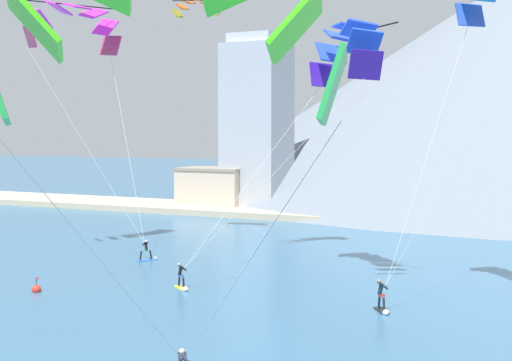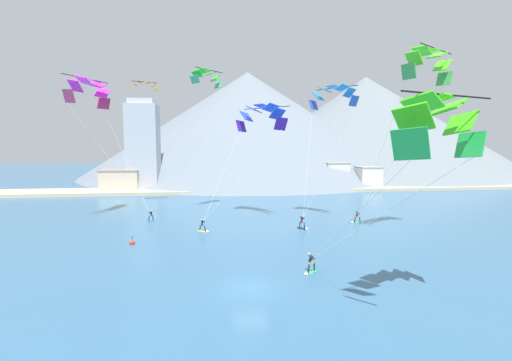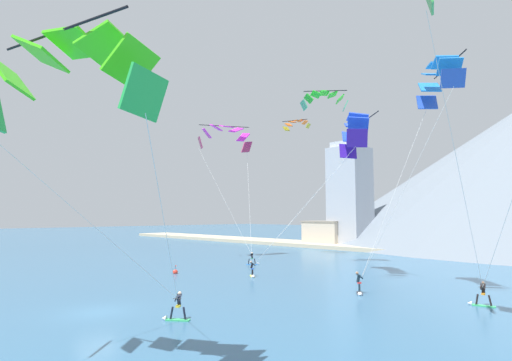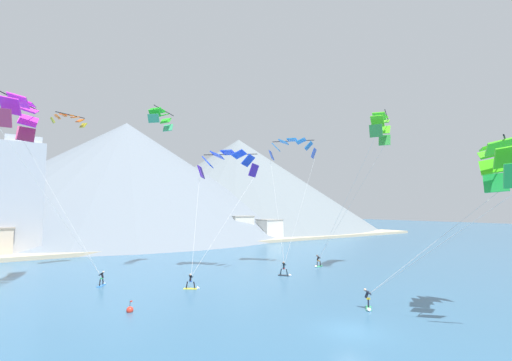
# 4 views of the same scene
# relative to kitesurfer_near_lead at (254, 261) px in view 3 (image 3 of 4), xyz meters

# --- Properties ---
(ground_plane) EXTENTS (400.00, 400.00, 0.00)m
(ground_plane) POSITION_rel_kitesurfer_near_lead_xyz_m (11.23, -24.78, -0.45)
(ground_plane) COLOR #336084
(kitesurfer_near_lead) EXTENTS (1.28, 1.68, 1.66)m
(kitesurfer_near_lead) POSITION_rel_kitesurfer_near_lead_xyz_m (0.00, 0.00, 0.00)
(kitesurfer_near_lead) COLOR #337FDB
(kitesurfer_near_lead) RESTS_ON ground
(kitesurfer_near_trail) EXTENTS (1.61, 1.40, 1.68)m
(kitesurfer_near_trail) POSITION_rel_kitesurfer_near_lead_xyz_m (7.40, -7.26, 0.01)
(kitesurfer_near_trail) COLOR yellow
(kitesurfer_near_trail) RESTS_ON ground
(kitesurfer_mid_center) EXTENTS (1.61, 1.39, 1.74)m
(kitesurfer_mid_center) POSITION_rel_kitesurfer_near_lead_xyz_m (16.43, -22.32, 0.06)
(kitesurfer_mid_center) COLOR #33B266
(kitesurfer_mid_center) RESTS_ON ground
(kitesurfer_far_left) EXTENTS (1.30, 1.67, 1.82)m
(kitesurfer_far_left) POSITION_rel_kitesurfer_near_lead_xyz_m (19.89, -7.37, 0.11)
(kitesurfer_far_left) COLOR black
(kitesurfer_far_left) RESTS_ON ground
(kitesurfer_far_right) EXTENTS (1.78, 0.75, 1.73)m
(kitesurfer_far_right) POSITION_rel_kitesurfer_near_lead_xyz_m (27.95, -4.94, 0.06)
(kitesurfer_far_right) COLOR #33B266
(kitesurfer_far_right) RESTS_ON ground
(parafoil_kite_near_lead) EXTENTS (10.36, 8.50, 18.66)m
(parafoil_kite_near_lead) POSITION_rel_kitesurfer_near_lead_xyz_m (-8.24, 2.00, 17.87)
(parafoil_kite_near_lead) COLOR #AD3561
(parafoil_kite_near_trail) EXTENTS (11.87, 10.30, 15.12)m
(parafoil_kite_near_trail) POSITION_rel_kitesurfer_near_lead_xyz_m (15.45, -0.44, 14.43)
(parafoil_kite_near_trail) COLOR #391999
(parafoil_kite_mid_center) EXTENTS (8.56, 11.18, 12.08)m
(parafoil_kite_mid_center) POSITION_rel_kitesurfer_near_lead_xyz_m (21.44, -30.60, 11.49)
(parafoil_kite_mid_center) COLOR green
(parafoil_kite_far_left) EXTENTS (7.91, 7.37, 17.32)m
(parafoil_kite_far_left) POSITION_rel_kitesurfer_near_lead_xyz_m (25.04, -2.95, 17.07)
(parafoil_kite_far_left) COLOR blue
(parafoil_kite_distant_high_outer) EXTENTS (4.96, 5.46, 2.43)m
(parafoil_kite_distant_high_outer) POSITION_rel_kitesurfer_near_lead_xyz_m (7.79, 5.04, 20.72)
(parafoil_kite_distant_high_outer) COLOR #44AF7C
(parafoil_kite_distant_low_drift) EXTENTS (4.63, 2.62, 1.67)m
(parafoil_kite_distant_low_drift) POSITION_rel_kitesurfer_near_lead_xyz_m (-2.74, 12.08, 20.40)
(parafoil_kite_distant_low_drift) COLOR #AAA521
(race_marker_buoy) EXTENTS (0.56, 0.56, 1.02)m
(race_marker_buoy) POSITION_rel_kitesurfer_near_lead_xyz_m (-0.12, -11.65, -0.30)
(race_marker_buoy) COLOR red
(race_marker_buoy) RESTS_ON ground
(shoreline_strip) EXTENTS (180.00, 10.00, 0.70)m
(shoreline_strip) POSITION_rel_kitesurfer_near_lead_xyz_m (11.23, 30.63, -0.10)
(shoreline_strip) COLOR #BCAD8E
(shoreline_strip) RESTS_ON ground
(shore_building_harbour_front) EXTENTS (8.70, 6.25, 5.18)m
(shore_building_harbour_front) POSITION_rel_kitesurfer_near_lead_xyz_m (-12.54, 33.05, 2.15)
(shore_building_harbour_front) COLOR beige
(shore_building_harbour_front) RESTS_ON ground
(highrise_tower) EXTENTS (7.00, 7.00, 21.35)m
(highrise_tower) POSITION_rel_kitesurfer_near_lead_xyz_m (-7.65, 34.65, 10.01)
(highrise_tower) COLOR #A8ADB7
(highrise_tower) RESTS_ON ground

